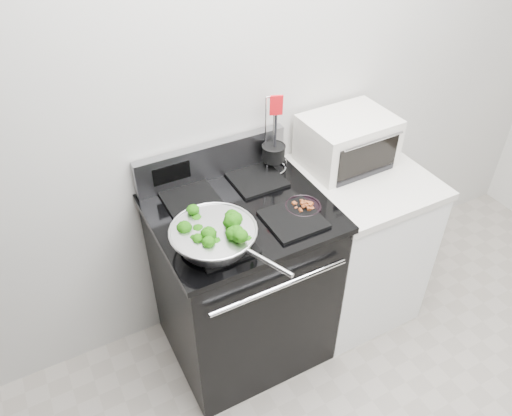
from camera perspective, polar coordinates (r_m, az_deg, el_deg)
back_wall at (r=2.39m, az=0.94°, el=13.98°), size 4.00×0.02×2.70m
gas_range at (r=2.55m, az=-1.58°, el=-8.33°), size 0.79×0.69×1.13m
counter at (r=2.84m, az=10.94°, el=-3.86°), size 0.62×0.68×0.92m
skillet at (r=2.02m, az=-4.83°, el=-3.18°), size 0.36×0.54×0.08m
broccoli_pile at (r=2.01m, az=-4.91°, el=-2.73°), size 0.28×0.28×0.10m
bacon_plate at (r=2.24m, az=5.41°, el=0.37°), size 0.16×0.16×0.04m
utensil_holder at (r=2.45m, az=2.01°, el=5.88°), size 0.13×0.13×0.40m
toaster_oven at (r=2.57m, az=10.39°, el=7.56°), size 0.45×0.35×0.25m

